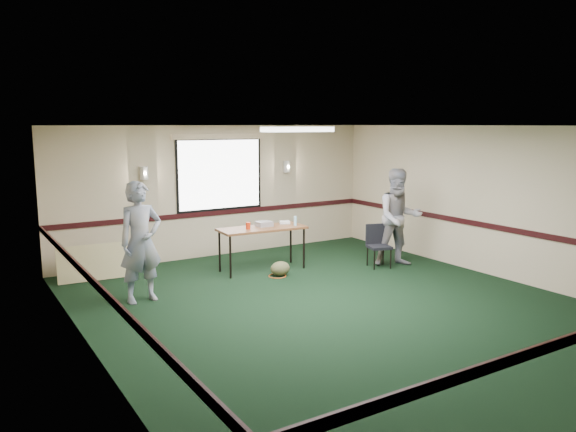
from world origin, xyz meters
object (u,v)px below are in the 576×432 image
person_left (141,242)px  person_right (399,218)px  projector (264,224)px  conference_chair (378,242)px  folding_table (262,231)px

person_left → person_right: person_right is taller
projector → conference_chair: (1.95, -1.00, -0.39)m
conference_chair → person_left: size_ratio=0.43×
projector → person_right: bearing=-27.1°
conference_chair → person_right: (0.39, -0.15, 0.47)m
conference_chair → person_left: 4.57m
folding_table → person_right: person_right is taller
folding_table → conference_chair: bearing=-20.6°
projector → person_right: (2.34, -1.14, 0.08)m
folding_table → person_left: person_left is taller
folding_table → person_right: size_ratio=0.89×
folding_table → person_left: (-2.50, -0.67, 0.18)m
person_right → folding_table: bearing=178.4°
folding_table → projector: 0.16m
projector → conference_chair: projector is taller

